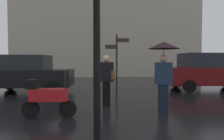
% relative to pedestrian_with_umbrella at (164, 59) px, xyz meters
% --- Properties ---
extents(pedestrian_with_umbrella, '(0.93, 0.93, 2.07)m').
position_rel_pedestrian_with_umbrella_xyz_m(pedestrian_with_umbrella, '(0.00, 0.00, 0.00)').
color(pedestrian_with_umbrella, black).
rests_on(pedestrian_with_umbrella, ground).
extents(pedestrian_with_bag, '(0.52, 0.24, 1.69)m').
position_rel_pedestrian_with_umbrella_xyz_m(pedestrian_with_bag, '(-1.67, 0.85, -0.61)').
color(pedestrian_with_bag, black).
rests_on(pedestrian_with_bag, ground).
extents(parked_scooter, '(1.43, 0.32, 1.23)m').
position_rel_pedestrian_with_umbrella_xyz_m(parked_scooter, '(-3.26, -0.60, -1.01)').
color(parked_scooter, black).
rests_on(parked_scooter, ground).
extents(parked_car_left, '(4.48, 2.02, 1.91)m').
position_rel_pedestrian_with_umbrella_xyz_m(parked_car_left, '(3.70, 4.44, -0.61)').
color(parked_car_left, '#590C0F').
rests_on(parked_car_left, ground).
extents(parked_car_right, '(4.06, 1.99, 1.78)m').
position_rel_pedestrian_with_umbrella_xyz_m(parked_car_right, '(-5.41, 3.90, -0.66)').
color(parked_car_right, black).
rests_on(parked_car_right, ground).
extents(street_signpost, '(1.08, 0.08, 2.69)m').
position_rel_pedestrian_with_umbrella_xyz_m(street_signpost, '(-1.19, 3.20, 0.07)').
color(street_signpost, black).
rests_on(street_signpost, ground).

